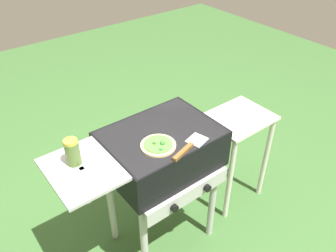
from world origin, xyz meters
TOP-DOWN VIEW (x-y plane):
  - ground_plane at (0.00, 0.00)m, footprint 8.00×8.00m
  - grill at (-0.01, -0.00)m, footprint 0.96×0.53m
  - pizza_veggie at (-0.09, -0.09)m, footprint 0.19×0.19m
  - sauce_jar at (-0.49, 0.06)m, footprint 0.07×0.07m
  - spatula at (0.03, -0.20)m, footprint 0.27×0.12m
  - prep_table at (0.66, 0.00)m, footprint 0.44×0.36m

SIDE VIEW (x-z plane):
  - ground_plane at x=0.00m, z-range 0.00..0.00m
  - prep_table at x=0.66m, z-range 0.16..0.89m
  - grill at x=-0.01m, z-range 0.31..1.21m
  - spatula at x=0.03m, z-range 0.90..0.92m
  - pizza_veggie at x=-0.09m, z-range 0.89..0.93m
  - sauce_jar at x=-0.49m, z-range 0.90..1.04m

